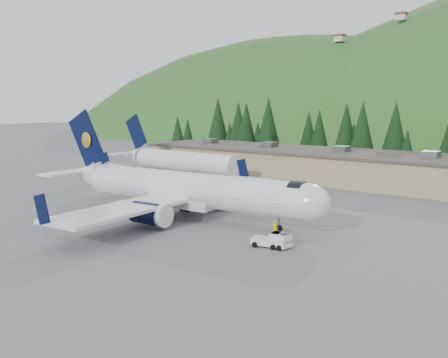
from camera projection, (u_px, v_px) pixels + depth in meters
ground at (191, 219)px, 58.08m from camera, size 600.00×600.00×0.00m
airliner at (183, 190)px, 58.19m from camera, size 37.84×35.57×12.55m
second_airliner at (174, 160)px, 90.06m from camera, size 27.50×11.00×10.05m
baggage_tug_a at (269, 240)px, 46.44m from camera, size 2.98×2.15×1.46m
baggage_tug_b at (279, 241)px, 46.21m from camera, size 2.81×1.90×1.42m
terminal_building at (315, 164)px, 89.87m from camera, size 71.00×17.00×6.10m
ramp_worker at (275, 229)px, 49.97m from camera, size 0.76×0.70×1.74m
tree_line at (390, 130)px, 105.02m from camera, size 112.90×19.24×13.99m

